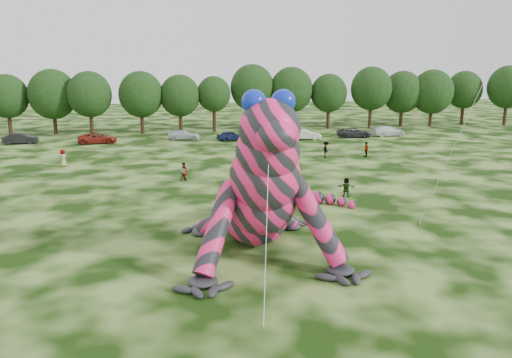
{
  "coord_description": "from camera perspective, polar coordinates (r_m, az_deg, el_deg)",
  "views": [
    {
      "loc": [
        -6.48,
        -21.67,
        10.31
      ],
      "look_at": [
        -1.58,
        5.47,
        4.0
      ],
      "focal_mm": 35.0,
      "sensor_mm": 36.0,
      "label": 1
    }
  ],
  "objects": [
    {
      "name": "tree_15",
      "position": [
        91.44,
        19.46,
        8.72
      ],
      "size": [
        7.17,
        6.45,
        9.63
      ],
      "primitive_type": null,
      "color": "black",
      "rests_on": "ground"
    },
    {
      "name": "ground",
      "position": [
        24.86,
        5.95,
        -11.69
      ],
      "size": [
        240.0,
        240.0,
        0.0
      ],
      "primitive_type": "plane",
      "color": "#16330A",
      "rests_on": "ground"
    },
    {
      "name": "car_5",
      "position": [
        71.13,
        5.63,
        5.07
      ],
      "size": [
        4.37,
        1.68,
        1.42
      ],
      "primitive_type": "imported",
      "rotation": [
        0.0,
        0.0,
        1.53
      ],
      "color": "silver",
      "rests_on": "ground"
    },
    {
      "name": "tree_16",
      "position": [
        96.41,
        22.64,
        8.57
      ],
      "size": [
        6.26,
        5.63,
        9.37
      ],
      "primitive_type": null,
      "color": "black",
      "rests_on": "ground"
    },
    {
      "name": "inflatable_gecko",
      "position": [
        29.12,
        -0.5,
        1.6
      ],
      "size": [
        15.85,
        18.71,
        9.22
      ],
      "primitive_type": null,
      "rotation": [
        0.0,
        0.0,
        0.02
      ],
      "color": "#F6236C",
      "rests_on": "ground"
    },
    {
      "name": "tree_9",
      "position": [
        79.6,
        -4.82,
        8.54
      ],
      "size": [
        5.27,
        4.74,
        8.68
      ],
      "primitive_type": null,
      "color": "black",
      "rests_on": "ground"
    },
    {
      "name": "car_3",
      "position": [
        71.45,
        -8.25,
        5.0
      ],
      "size": [
        4.8,
        2.35,
        1.34
      ],
      "primitive_type": "imported",
      "rotation": [
        0.0,
        0.0,
        1.47
      ],
      "color": "silver",
      "rests_on": "ground"
    },
    {
      "name": "tree_5",
      "position": [
        82.0,
        -22.16,
        8.17
      ],
      "size": [
        7.16,
        6.44,
        9.8
      ],
      "primitive_type": null,
      "color": "black",
      "rests_on": "ground"
    },
    {
      "name": "tree_10",
      "position": [
        81.6,
        -0.43,
        9.33
      ],
      "size": [
        7.09,
        6.38,
        10.5
      ],
      "primitive_type": null,
      "color": "black",
      "rests_on": "ground"
    },
    {
      "name": "tree_17",
      "position": [
        97.86,
        26.76,
        8.51
      ],
      "size": [
        6.98,
        6.28,
        10.3
      ],
      "primitive_type": null,
      "color": "black",
      "rests_on": "ground"
    },
    {
      "name": "car_7",
      "position": [
        76.94,
        14.84,
        5.32
      ],
      "size": [
        5.39,
        2.65,
        1.51
      ],
      "primitive_type": "imported",
      "rotation": [
        0.0,
        0.0,
        1.68
      ],
      "color": "white",
      "rests_on": "ground"
    },
    {
      "name": "spectator_3",
      "position": [
        58.65,
        12.48,
        3.32
      ],
      "size": [
        1.01,
        1.03,
        1.74
      ],
      "primitive_type": "imported",
      "rotation": [
        0.0,
        0.0,
        3.95
      ],
      "color": "gray",
      "rests_on": "ground"
    },
    {
      "name": "car_4",
      "position": [
        70.07,
        -2.91,
        4.96
      ],
      "size": [
        4.16,
        2.32,
        1.34
      ],
      "primitive_type": "imported",
      "rotation": [
        0.0,
        0.0,
        1.77
      ],
      "color": "#151F44",
      "rests_on": "ground"
    },
    {
      "name": "car_1",
      "position": [
        74.01,
        -25.32,
        4.21
      ],
      "size": [
        4.51,
        1.86,
        1.45
      ],
      "primitive_type": "imported",
      "rotation": [
        0.0,
        0.0,
        1.65
      ],
      "color": "black",
      "rests_on": "ground"
    },
    {
      "name": "car_2",
      "position": [
        70.56,
        -17.66,
        4.47
      ],
      "size": [
        5.39,
        2.98,
        1.43
      ],
      "primitive_type": "imported",
      "rotation": [
        0.0,
        0.0,
        1.69
      ],
      "color": "maroon",
      "rests_on": "ground"
    },
    {
      "name": "spectator_2",
      "position": [
        57.33,
        8.0,
        3.34
      ],
      "size": [
        0.72,
        1.22,
        1.86
      ],
      "primitive_type": "imported",
      "rotation": [
        0.0,
        0.0,
        1.6
      ],
      "color": "gray",
      "rests_on": "ground"
    },
    {
      "name": "tree_4",
      "position": [
        83.85,
        -26.49,
        7.6
      ],
      "size": [
        6.22,
        5.6,
        9.06
      ],
      "primitive_type": null,
      "color": "black",
      "rests_on": "ground"
    },
    {
      "name": "spectator_1",
      "position": [
        45.85,
        -8.19,
        0.84
      ],
      "size": [
        0.97,
        0.85,
        1.69
      ],
      "primitive_type": "imported",
      "rotation": [
        0.0,
        0.0,
        0.3
      ],
      "color": "gray",
      "rests_on": "ground"
    },
    {
      "name": "spectator_5",
      "position": [
        40.42,
        10.27,
        -0.95
      ],
      "size": [
        1.53,
        0.91,
        1.57
      ],
      "primitive_type": "imported",
      "rotation": [
        0.0,
        0.0,
        2.81
      ],
      "color": "gray",
      "rests_on": "ground"
    },
    {
      "name": "tree_6",
      "position": [
        79.33,
        -18.43,
        8.22
      ],
      "size": [
        6.52,
        5.86,
        9.49
      ],
      "primitive_type": null,
      "color": "black",
      "rests_on": "ground"
    },
    {
      "name": "tree_7",
      "position": [
        78.75,
        -12.98,
        8.51
      ],
      "size": [
        6.68,
        6.01,
        9.48
      ],
      "primitive_type": null,
      "color": "black",
      "rests_on": "ground"
    },
    {
      "name": "tree_13",
      "position": [
        85.83,
        13.0,
        9.06
      ],
      "size": [
        6.83,
        6.15,
        10.13
      ],
      "primitive_type": null,
      "color": "black",
      "rests_on": "ground"
    },
    {
      "name": "car_6",
      "position": [
        74.52,
        11.14,
        5.23
      ],
      "size": [
        5.18,
        2.79,
        1.38
      ],
      "primitive_type": "imported",
      "rotation": [
        0.0,
        0.0,
        1.47
      ],
      "color": "#2A2A2D",
      "rests_on": "ground"
    },
    {
      "name": "tree_8",
      "position": [
        78.9,
        -8.66,
        8.5
      ],
      "size": [
        6.14,
        5.53,
        8.94
      ],
      "primitive_type": null,
      "color": "black",
      "rests_on": "ground"
    },
    {
      "name": "spectator_0",
      "position": [
        45.91,
        -8.19,
        0.83
      ],
      "size": [
        0.71,
        0.59,
        1.65
      ],
      "primitive_type": "imported",
      "rotation": [
        0.0,
        0.0,
        2.75
      ],
      "color": "gray",
      "rests_on": "ground"
    },
    {
      "name": "tree_14",
      "position": [
        89.94,
        16.35,
        8.8
      ],
      "size": [
        6.82,
        6.14,
        9.4
      ],
      "primitive_type": null,
      "color": "black",
      "rests_on": "ground"
    },
    {
      "name": "spectator_4",
      "position": [
        55.43,
        -21.18,
        2.24
      ],
      "size": [
        1.03,
        1.04,
        1.81
      ],
      "primitive_type": "imported",
      "rotation": [
        0.0,
        0.0,
        3.96
      ],
      "color": "gray",
      "rests_on": "ground"
    },
    {
      "name": "tree_11",
      "position": [
        82.56,
        4.04,
        9.19
      ],
      "size": [
        7.01,
        6.31,
        10.07
      ],
      "primitive_type": null,
      "color": "black",
      "rests_on": "ground"
    },
    {
      "name": "tree_12",
      "position": [
        83.91,
        8.29,
        8.78
      ],
      "size": [
        5.99,
        5.39,
        8.97
      ],
      "primitive_type": null,
      "color": "black",
      "rests_on": "ground"
    }
  ]
}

